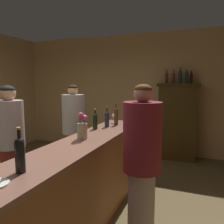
{
  "coord_description": "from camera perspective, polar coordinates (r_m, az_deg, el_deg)",
  "views": [
    {
      "loc": [
        1.83,
        -2.25,
        1.66
      ],
      "look_at": [
        0.77,
        0.48,
        1.3
      ],
      "focal_mm": 36.08,
      "sensor_mm": 36.0,
      "label": 1
    }
  ],
  "objects": [
    {
      "name": "bar_counter",
      "position": [
        2.71,
        -7.14,
        -17.8
      ],
      "size": [
        0.53,
        2.98,
        1.04
      ],
      "color": "brown",
      "rests_on": "ground"
    },
    {
      "name": "display_bottle_midleft",
      "position": [
        5.11,
        15.29,
        8.39
      ],
      "size": [
        0.08,
        0.08,
        0.29
      ],
      "color": "#4C2A21",
      "rests_on": "display_cabinet"
    },
    {
      "name": "wine_bottle_riesling",
      "position": [
        3.13,
        -4.3,
        -2.15
      ],
      "size": [
        0.07,
        0.07,
        0.29
      ],
      "color": "black",
      "rests_on": "bar_counter"
    },
    {
      "name": "floor",
      "position": [
        3.34,
        -16.85,
        -23.03
      ],
      "size": [
        8.01,
        8.01,
        0.0
      ],
      "primitive_type": "plane",
      "color": "brown",
      "rests_on": "ground"
    },
    {
      "name": "display_bottle_right",
      "position": [
        5.09,
        19.42,
        8.3
      ],
      "size": [
        0.07,
        0.07,
        0.29
      ],
      "color": "black",
      "rests_on": "display_cabinet"
    },
    {
      "name": "patron_tall",
      "position": [
        3.23,
        -24.36,
        -7.13
      ],
      "size": [
        0.36,
        0.36,
        1.64
      ],
      "rotation": [
        0.0,
        0.0,
        -0.32
      ],
      "color": "maroon",
      "rests_on": "ground"
    },
    {
      "name": "display_cabinet",
      "position": [
        5.16,
        16.32,
        -1.99
      ],
      "size": [
        0.89,
        0.44,
        1.67
      ],
      "color": "#36280D",
      "rests_on": "ground"
    },
    {
      "name": "display_bottle_midright",
      "position": [
        5.09,
        18.38,
        8.45
      ],
      "size": [
        0.07,
        0.07,
        0.31
      ],
      "color": "#213423",
      "rests_on": "display_cabinet"
    },
    {
      "name": "flower_arrangement",
      "position": [
        2.59,
        -7.52,
        -3.8
      ],
      "size": [
        0.13,
        0.13,
        0.31
      ],
      "color": "tan",
      "rests_on": "bar_counter"
    },
    {
      "name": "wall_back",
      "position": [
        5.7,
        2.44,
        4.74
      ],
      "size": [
        5.42,
        0.12,
        2.86
      ],
      "primitive_type": "cube",
      "color": "tan",
      "rests_on": "ground"
    },
    {
      "name": "patron_in_navy",
      "position": [
        3.86,
        -9.7,
        -4.4
      ],
      "size": [
        0.37,
        0.37,
        1.65
      ],
      "rotation": [
        0.0,
        0.0,
        -1.25
      ],
      "color": "brown",
      "rests_on": "ground"
    },
    {
      "name": "wine_bottle_rose",
      "position": [
        1.73,
        -22.3,
        -9.62
      ],
      "size": [
        0.07,
        0.07,
        0.33
      ],
      "color": "black",
      "rests_on": "bar_counter"
    },
    {
      "name": "display_bottle_left",
      "position": [
        5.13,
        13.65,
        8.55
      ],
      "size": [
        0.07,
        0.07,
        0.3
      ],
      "color": "#4D3016",
      "rests_on": "display_cabinet"
    },
    {
      "name": "wine_glass_mid",
      "position": [
        3.63,
        0.53,
        -1.13
      ],
      "size": [
        0.07,
        0.07,
        0.15
      ],
      "color": "white",
      "rests_on": "bar_counter"
    },
    {
      "name": "wine_bottle_pinot",
      "position": [
        3.3,
        -1.3,
        -1.56
      ],
      "size": [
        0.07,
        0.07,
        0.3
      ],
      "color": "#23273A",
      "rests_on": "bar_counter"
    },
    {
      "name": "display_bottle_center",
      "position": [
        5.1,
        16.92,
        8.72
      ],
      "size": [
        0.08,
        0.08,
        0.35
      ],
      "color": "#252F31",
      "rests_on": "display_cabinet"
    },
    {
      "name": "bartender",
      "position": [
        2.21,
        7.56,
        -12.94
      ],
      "size": [
        0.36,
        0.36,
        1.66
      ],
      "rotation": [
        0.0,
        0.0,
        2.93
      ],
      "color": "gray",
      "rests_on": "ground"
    },
    {
      "name": "wine_bottle_merlot",
      "position": [
        3.44,
        1.04,
        -0.92
      ],
      "size": [
        0.07,
        0.07,
        0.32
      ],
      "color": "#4D3118",
      "rests_on": "bar_counter"
    }
  ]
}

